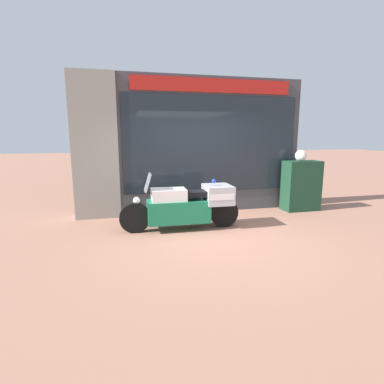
{
  "coord_description": "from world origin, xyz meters",
  "views": [
    {
      "loc": [
        -1.77,
        -5.28,
        1.91
      ],
      "look_at": [
        -0.23,
        1.04,
        0.68
      ],
      "focal_mm": 28.0,
      "sensor_mm": 36.0,
      "label": 1
    }
  ],
  "objects": [
    {
      "name": "white_helmet",
      "position": [
        2.65,
        1.38,
        1.41
      ],
      "size": [
        0.28,
        0.28,
        0.28
      ],
      "primitive_type": "sphere",
      "color": "white",
      "rests_on": "utility_cabinet"
    },
    {
      "name": "utility_cabinet",
      "position": [
        2.75,
        1.42,
        0.64
      ],
      "size": [
        0.91,
        0.47,
        1.27
      ],
      "primitive_type": "cube",
      "color": "#193D28",
      "rests_on": "ground"
    },
    {
      "name": "shop_building",
      "position": [
        -0.43,
        2.0,
        1.66
      ],
      "size": [
        5.6,
        0.55,
        3.3
      ],
      "color": "#424247",
      "rests_on": "ground"
    },
    {
      "name": "window_display",
      "position": [
        0.44,
        2.03,
        0.48
      ],
      "size": [
        4.13,
        0.3,
        2.02
      ],
      "color": "slate",
      "rests_on": "ground"
    },
    {
      "name": "ground_plane",
      "position": [
        0.0,
        0.0,
        0.0
      ],
      "size": [
        60.0,
        60.0,
        0.0
      ],
      "primitive_type": "plane",
      "color": "#9E6B56"
    },
    {
      "name": "paramedic_motorcycle",
      "position": [
        -0.44,
        0.54,
        0.52
      ],
      "size": [
        2.46,
        0.66,
        1.18
      ],
      "rotation": [
        0.0,
        0.0,
        3.12
      ],
      "color": "black",
      "rests_on": "ground"
    }
  ]
}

